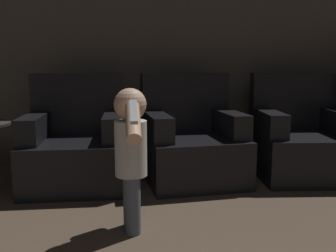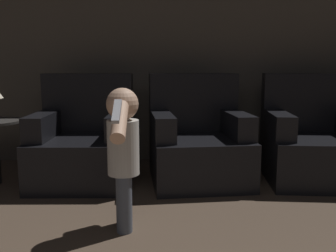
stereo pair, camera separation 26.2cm
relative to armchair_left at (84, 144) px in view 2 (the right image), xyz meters
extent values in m
cube|color=#51493F|center=(0.58, 0.71, 0.99)|extent=(8.40, 0.05, 2.60)
cube|color=black|center=(0.00, -0.06, -0.12)|extent=(0.79, 0.78, 0.39)
cube|color=black|center=(0.00, 0.24, 0.33)|extent=(0.78, 0.17, 0.51)
cube|color=black|center=(-0.31, -0.05, 0.17)|extent=(0.17, 0.61, 0.20)
cube|color=black|center=(0.31, -0.06, 0.17)|extent=(0.17, 0.61, 0.20)
cube|color=black|center=(0.97, -0.06, -0.12)|extent=(0.85, 0.84, 0.39)
cube|color=black|center=(0.94, 0.24, 0.33)|extent=(0.79, 0.23, 0.51)
cube|color=black|center=(0.66, -0.09, 0.17)|extent=(0.22, 0.62, 0.20)
cube|color=black|center=(1.28, -0.03, 0.17)|extent=(0.22, 0.62, 0.20)
cube|color=black|center=(1.94, -0.06, -0.12)|extent=(0.85, 0.83, 0.39)
cube|color=black|center=(1.97, 0.24, 0.33)|extent=(0.79, 0.23, 0.51)
cube|color=black|center=(1.63, -0.03, 0.17)|extent=(0.21, 0.62, 0.20)
cylinder|color=#474C56|center=(0.43, -1.00, -0.14)|extent=(0.09, 0.09, 0.34)
cylinder|color=#474C56|center=(0.42, -0.90, -0.14)|extent=(0.09, 0.09, 0.34)
cylinder|color=#B7B2A8|center=(0.43, -0.95, 0.19)|extent=(0.19, 0.19, 0.32)
sphere|color=tan|center=(0.43, -0.95, 0.44)|extent=(0.19, 0.19, 0.19)
cylinder|color=tan|center=(0.42, -0.84, 0.17)|extent=(0.08, 0.08, 0.27)
cylinder|color=tan|center=(0.43, -1.19, 0.38)|extent=(0.08, 0.27, 0.20)
cube|color=#99999E|center=(0.43, -1.30, 0.45)|extent=(0.04, 0.16, 0.10)
camera|label=1|loc=(0.38, -3.08, 0.67)|focal=40.00mm
camera|label=2|loc=(0.64, -3.09, 0.67)|focal=40.00mm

